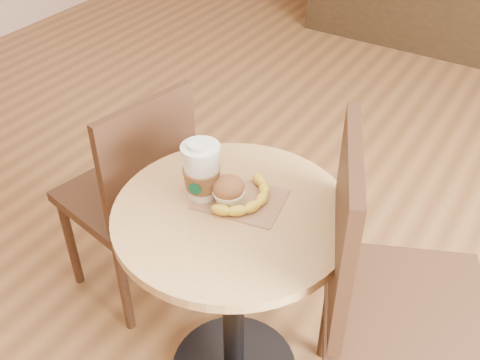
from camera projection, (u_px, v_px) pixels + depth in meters
The scene contains 7 objects.
cafe_table at pixel (233, 269), 1.68m from camera, with size 0.67×0.67×0.75m.
chair_left at pixel (134, 192), 2.00m from camera, with size 0.47×0.47×0.91m.
chair_right at pixel (383, 293), 1.54m from camera, with size 0.60×0.60×1.04m.
kraft_bag at pixel (241, 199), 1.58m from camera, with size 0.24×0.18×0.00m, color #8B6143.
coffee_cup at pixel (202, 173), 1.54m from camera, with size 0.11×0.11×0.18m.
muffin at pixel (228, 191), 1.54m from camera, with size 0.09×0.09×0.08m.
banana at pixel (248, 197), 1.56m from camera, with size 0.13×0.23×0.03m, color yellow, non-canonical shape.
Camera 1 is at (0.73, -1.00, 1.76)m, focal length 42.00 mm.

